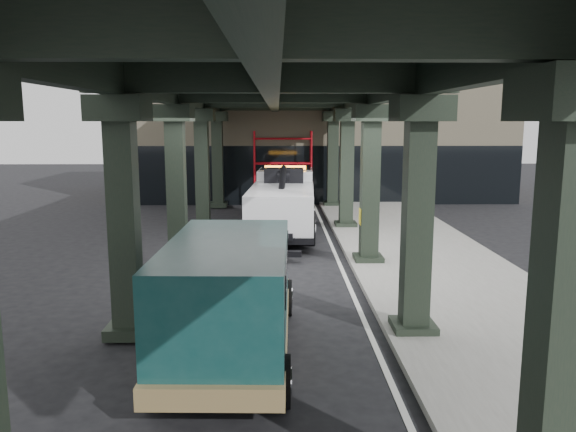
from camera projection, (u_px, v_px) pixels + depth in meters
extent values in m
plane|color=black|center=(287.00, 283.00, 15.84)|extent=(90.00, 90.00, 0.00)
cube|color=gray|center=(427.00, 262.00, 17.88)|extent=(5.00, 40.00, 0.15)
cube|color=silver|center=(340.00, 264.00, 17.84)|extent=(0.12, 38.00, 0.01)
cube|color=black|center=(564.00, 324.00, 5.61)|extent=(0.55, 0.55, 5.00)
cube|color=black|center=(417.00, 220.00, 11.53)|extent=(0.55, 0.55, 5.00)
cube|color=black|center=(421.00, 109.00, 11.15)|extent=(1.10, 1.10, 0.50)
cube|color=black|center=(413.00, 327.00, 11.91)|extent=(0.90, 0.90, 0.24)
cube|color=black|center=(370.00, 186.00, 17.44)|extent=(0.55, 0.55, 5.00)
cube|color=black|center=(372.00, 113.00, 17.07)|extent=(1.10, 1.10, 0.50)
cube|color=black|center=(368.00, 259.00, 17.83)|extent=(0.90, 0.90, 0.24)
cube|color=black|center=(347.00, 170.00, 23.36)|extent=(0.55, 0.55, 5.00)
cube|color=black|center=(347.00, 115.00, 22.98)|extent=(1.10, 1.10, 0.50)
cube|color=black|center=(346.00, 225.00, 23.74)|extent=(0.90, 0.90, 0.24)
cube|color=black|center=(333.00, 160.00, 29.27)|extent=(0.55, 0.55, 5.00)
cube|color=black|center=(333.00, 116.00, 28.90)|extent=(1.10, 1.10, 0.50)
cube|color=black|center=(332.00, 204.00, 29.66)|extent=(0.90, 0.90, 0.24)
cube|color=black|center=(124.00, 221.00, 11.42)|extent=(0.55, 0.55, 5.00)
cube|color=black|center=(119.00, 108.00, 11.05)|extent=(1.10, 1.10, 0.50)
cube|color=black|center=(130.00, 329.00, 11.81)|extent=(0.90, 0.90, 0.24)
cube|color=black|center=(177.00, 187.00, 17.34)|extent=(0.55, 0.55, 5.00)
cube|color=black|center=(174.00, 113.00, 16.96)|extent=(1.10, 1.10, 0.50)
cube|color=black|center=(179.00, 260.00, 17.72)|extent=(0.90, 0.90, 0.24)
cube|color=black|center=(202.00, 170.00, 23.25)|extent=(0.55, 0.55, 5.00)
cube|color=black|center=(201.00, 115.00, 22.88)|extent=(1.10, 1.10, 0.50)
cube|color=black|center=(204.00, 225.00, 23.64)|extent=(0.90, 0.90, 0.24)
cube|color=black|center=(218.00, 160.00, 29.17)|extent=(0.55, 0.55, 5.00)
cube|color=black|center=(217.00, 116.00, 28.79)|extent=(1.10, 1.10, 0.50)
cube|color=black|center=(219.00, 204.00, 29.55)|extent=(0.90, 0.90, 0.24)
cube|color=black|center=(372.00, 86.00, 16.93)|extent=(0.35, 32.00, 1.10)
cube|color=black|center=(173.00, 86.00, 16.83)|extent=(0.35, 32.00, 1.10)
cube|color=black|center=(273.00, 86.00, 16.88)|extent=(0.35, 32.00, 1.10)
cube|color=black|center=(273.00, 62.00, 16.76)|extent=(7.40, 32.00, 0.30)
cube|color=#C6B793|center=(314.00, 129.00, 34.93)|extent=(22.00, 10.00, 8.00)
cylinder|color=red|center=(255.00, 168.00, 30.17)|extent=(0.08, 0.08, 4.00)
cylinder|color=red|center=(254.00, 170.00, 29.38)|extent=(0.08, 0.08, 4.00)
cylinder|color=red|center=(311.00, 168.00, 30.22)|extent=(0.08, 0.08, 4.00)
cylinder|color=red|center=(311.00, 170.00, 29.43)|extent=(0.08, 0.08, 4.00)
cylinder|color=red|center=(283.00, 187.00, 30.36)|extent=(3.00, 0.08, 0.08)
cylinder|color=red|center=(283.00, 163.00, 30.15)|extent=(3.00, 0.08, 0.08)
cylinder|color=red|center=(283.00, 138.00, 29.93)|extent=(3.00, 0.08, 0.08)
cube|color=black|center=(283.00, 218.00, 22.28)|extent=(1.40, 7.47, 0.25)
cube|color=white|center=(286.00, 190.00, 24.63)|extent=(2.46, 2.50, 1.78)
cube|color=white|center=(287.00, 198.00, 25.74)|extent=(2.36, 0.82, 0.89)
cube|color=black|center=(286.00, 178.00, 24.79)|extent=(2.25, 1.41, 0.84)
cube|color=white|center=(282.00, 207.00, 21.05)|extent=(2.65, 5.08, 1.39)
cube|color=orange|center=(285.00, 168.00, 24.27)|extent=(1.80, 0.37, 0.16)
cube|color=black|center=(284.00, 175.00, 22.84)|extent=(1.62, 0.68, 0.59)
cylinder|color=black|center=(282.00, 186.00, 21.12)|extent=(0.43, 3.47, 1.33)
cube|color=black|center=(278.00, 247.00, 18.73)|extent=(0.37, 1.40, 0.18)
cube|color=black|center=(277.00, 254.00, 18.05)|extent=(1.60, 0.33, 0.18)
cylinder|color=black|center=(262.00, 211.00, 25.13)|extent=(0.41, 1.11, 1.09)
cylinder|color=silver|center=(262.00, 211.00, 25.13)|extent=(0.42, 0.62, 0.60)
cylinder|color=black|center=(310.00, 211.00, 25.05)|extent=(0.41, 1.11, 1.09)
cylinder|color=silver|center=(310.00, 211.00, 25.05)|extent=(0.42, 0.62, 0.60)
cylinder|color=black|center=(255.00, 224.00, 21.91)|extent=(0.41, 1.11, 1.09)
cylinder|color=silver|center=(255.00, 224.00, 21.91)|extent=(0.42, 0.62, 0.60)
cylinder|color=black|center=(310.00, 224.00, 21.83)|extent=(0.41, 1.11, 1.09)
cylinder|color=silver|center=(310.00, 224.00, 21.83)|extent=(0.42, 0.62, 0.60)
cylinder|color=black|center=(251.00, 230.00, 20.64)|extent=(0.41, 1.11, 1.09)
cylinder|color=silver|center=(251.00, 230.00, 20.64)|extent=(0.42, 0.62, 0.60)
cylinder|color=black|center=(311.00, 231.00, 20.56)|extent=(0.41, 1.11, 1.09)
cylinder|color=silver|center=(311.00, 231.00, 20.56)|extent=(0.42, 0.62, 0.60)
cube|color=#103C3B|center=(242.00, 275.00, 13.08)|extent=(2.11, 1.18, 0.91)
cube|color=#103C3B|center=(228.00, 295.00, 10.26)|extent=(2.26, 4.63, 1.98)
cube|color=olive|center=(231.00, 329.00, 10.80)|extent=(2.33, 5.74, 0.36)
cube|color=black|center=(240.00, 245.00, 12.55)|extent=(1.99, 0.49, 0.85)
cube|color=black|center=(229.00, 264.00, 10.48)|extent=(2.27, 3.71, 0.56)
cube|color=silver|center=(245.00, 285.00, 13.68)|extent=(2.03, 0.18, 0.30)
cylinder|color=black|center=(199.00, 298.00, 13.13)|extent=(0.31, 0.86, 0.85)
cylinder|color=silver|center=(199.00, 298.00, 13.13)|extent=(0.34, 0.48, 0.47)
cylinder|color=black|center=(286.00, 298.00, 13.11)|extent=(0.31, 0.86, 0.85)
cylinder|color=silver|center=(286.00, 298.00, 13.11)|extent=(0.34, 0.48, 0.47)
cylinder|color=black|center=(155.00, 380.00, 8.93)|extent=(0.31, 0.86, 0.85)
cylinder|color=silver|center=(155.00, 380.00, 8.93)|extent=(0.34, 0.48, 0.47)
cylinder|color=black|center=(282.00, 381.00, 8.91)|extent=(0.31, 0.86, 0.85)
cylinder|color=silver|center=(282.00, 381.00, 8.91)|extent=(0.34, 0.48, 0.47)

